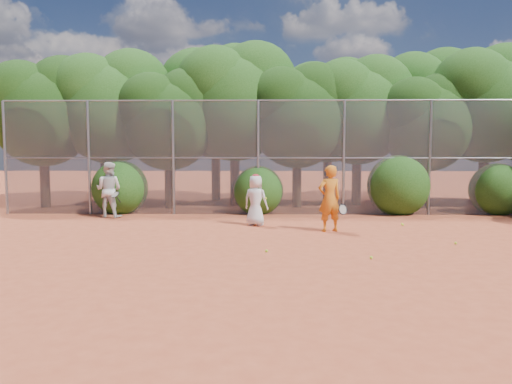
{
  "coord_description": "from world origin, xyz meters",
  "views": [
    {
      "loc": [
        -0.7,
        -11.55,
        2.33
      ],
      "look_at": [
        -1.0,
        2.5,
        1.1
      ],
      "focal_mm": 35.0,
      "sensor_mm": 36.0,
      "label": 1
    }
  ],
  "objects": [
    {
      "name": "bush_3",
      "position": [
        7.5,
        6.3,
        0.95
      ],
      "size": [
        1.9,
        1.9,
        1.9
      ],
      "primitive_type": "sphere",
      "color": "#1A4210",
      "rests_on": "ground"
    },
    {
      "name": "tree_3",
      "position": [
        -1.94,
        8.84,
        4.4
      ],
      "size": [
        4.89,
        4.26,
        6.7
      ],
      "color": "black",
      "rests_on": "ground"
    },
    {
      "name": "bush_0",
      "position": [
        -6.0,
        6.3,
        1.0
      ],
      "size": [
        2.0,
        2.0,
        2.0
      ],
      "primitive_type": "sphere",
      "color": "#1A4210",
      "rests_on": "ground"
    },
    {
      "name": "player_white",
      "position": [
        -6.04,
        5.13,
        0.94
      ],
      "size": [
        1.02,
        0.91,
        1.88
      ],
      "rotation": [
        0.0,
        0.0,
        2.97
      ],
      "color": "silver",
      "rests_on": "ground"
    },
    {
      "name": "tree_9",
      "position": [
        -7.94,
        10.84,
        4.34
      ],
      "size": [
        4.83,
        4.2,
        6.62
      ],
      "color": "black",
      "rests_on": "ground"
    },
    {
      "name": "tree_10",
      "position": [
        -2.93,
        11.05,
        4.63
      ],
      "size": [
        5.15,
        4.48,
        7.06
      ],
      "color": "black",
      "rests_on": "ground"
    },
    {
      "name": "tree_12",
      "position": [
        6.56,
        11.24,
        4.51
      ],
      "size": [
        5.02,
        4.37,
        6.88
      ],
      "color": "black",
      "rests_on": "ground"
    },
    {
      "name": "ball_1",
      "position": [
        1.51,
        -1.15,
        0.03
      ],
      "size": [
        0.07,
        0.07,
        0.07
      ],
      "primitive_type": "sphere",
      "color": "#C3E72A",
      "rests_on": "ground"
    },
    {
      "name": "tree_2",
      "position": [
        -4.45,
        7.83,
        3.58
      ],
      "size": [
        3.99,
        3.47,
        5.47
      ],
      "color": "black",
      "rests_on": "ground"
    },
    {
      "name": "tree_5",
      "position": [
        3.06,
        9.04,
        4.05
      ],
      "size": [
        4.51,
        3.92,
        6.17
      ],
      "color": "black",
      "rests_on": "ground"
    },
    {
      "name": "tree_7",
      "position": [
        8.06,
        8.64,
        4.28
      ],
      "size": [
        4.77,
        4.14,
        6.53
      ],
      "color": "black",
      "rests_on": "ground"
    },
    {
      "name": "tree_0",
      "position": [
        -9.44,
        8.04,
        3.93
      ],
      "size": [
        4.38,
        3.81,
        6.0
      ],
      "color": "black",
      "rests_on": "ground"
    },
    {
      "name": "bush_1",
      "position": [
        -1.0,
        6.3,
        0.9
      ],
      "size": [
        1.8,
        1.8,
        1.8
      ],
      "primitive_type": "sphere",
      "color": "#1A4210",
      "rests_on": "ground"
    },
    {
      "name": "ball_2",
      "position": [
        3.9,
        0.51,
        0.03
      ],
      "size": [
        0.07,
        0.07,
        0.07
      ],
      "primitive_type": "sphere",
      "color": "#C3E72A",
      "rests_on": "ground"
    },
    {
      "name": "ball_3",
      "position": [
        -0.7,
        -0.52,
        0.03
      ],
      "size": [
        0.07,
        0.07,
        0.07
      ],
      "primitive_type": "sphere",
      "color": "#C3E72A",
      "rests_on": "ground"
    },
    {
      "name": "player_yellow",
      "position": [
        1.06,
        2.38,
        0.93
      ],
      "size": [
        0.9,
        0.64,
        1.86
      ],
      "rotation": [
        0.0,
        0.0,
        3.48
      ],
      "color": "orange",
      "rests_on": "ground"
    },
    {
      "name": "bush_2",
      "position": [
        4.0,
        6.3,
        1.1
      ],
      "size": [
        2.2,
        2.2,
        2.2
      ],
      "primitive_type": "sphere",
      "color": "#1A4210",
      "rests_on": "ground"
    },
    {
      "name": "fence_back",
      "position": [
        -0.12,
        6.0,
        2.05
      ],
      "size": [
        20.05,
        0.09,
        4.03
      ],
      "color": "gray",
      "rests_on": "ground"
    },
    {
      "name": "ball_0",
      "position": [
        3.43,
        3.59,
        0.03
      ],
      "size": [
        0.07,
        0.07,
        0.07
      ],
      "primitive_type": "sphere",
      "color": "#C3E72A",
      "rests_on": "ground"
    },
    {
      "name": "tree_11",
      "position": [
        2.06,
        10.64,
        4.16
      ],
      "size": [
        4.64,
        4.03,
        6.35
      ],
      "color": "black",
      "rests_on": "ground"
    },
    {
      "name": "ground",
      "position": [
        0.0,
        0.0,
        0.0
      ],
      "size": [
        80.0,
        80.0,
        0.0
      ],
      "primitive_type": "plane",
      "color": "#AD4427",
      "rests_on": "ground"
    },
    {
      "name": "tree_6",
      "position": [
        5.55,
        8.03,
        3.47
      ],
      "size": [
        3.86,
        3.36,
        5.29
      ],
      "color": "black",
      "rests_on": "ground"
    },
    {
      "name": "tree_1",
      "position": [
        -6.94,
        8.54,
        4.16
      ],
      "size": [
        4.64,
        4.03,
        6.35
      ],
      "color": "black",
      "rests_on": "ground"
    },
    {
      "name": "tree_4",
      "position": [
        0.55,
        8.24,
        3.76
      ],
      "size": [
        4.19,
        3.64,
        5.73
      ],
      "color": "black",
      "rests_on": "ground"
    },
    {
      "name": "ball_4",
      "position": [
        3.42,
        3.42,
        0.03
      ],
      "size": [
        0.07,
        0.07,
        0.07
      ],
      "primitive_type": "sphere",
      "color": "#C3E72A",
      "rests_on": "ground"
    },
    {
      "name": "player_teen",
      "position": [
        -1.03,
        3.42,
        0.78
      ],
      "size": [
        0.88,
        0.73,
        1.56
      ],
      "rotation": [
        0.0,
        0.0,
        2.77
      ],
      "color": "silver",
      "rests_on": "ground"
    }
  ]
}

